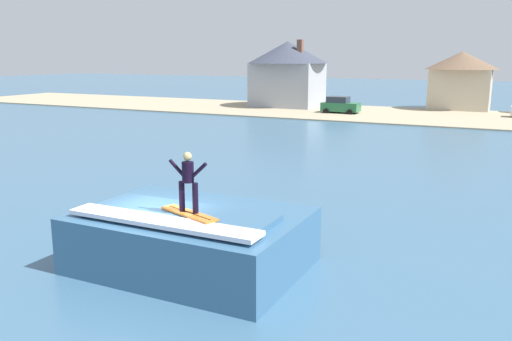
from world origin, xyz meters
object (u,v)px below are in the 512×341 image
Objects in this scene: house_with_chimney at (288,70)px; house_small_cottage at (461,76)px; wave_crest at (191,239)px; surfboard at (189,214)px; surfer at (188,179)px; car_near_shore at (340,105)px.

house_small_cottage is (18.81, 5.37, -0.66)m from house_with_chimney.
surfboard is at bearing -59.26° from wave_crest.
surfboard is 0.22× the size of house_with_chimney.
house_with_chimney reaches higher than surfer.
wave_crest is at bearing 120.49° from surfer.
house_small_cottage reaches higher than surfboard.
surfboard is 0.26× the size of house_small_cottage.
surfer is at bearing 124.48° from surfboard.
surfboard is at bearing -70.27° from house_with_chimney.
house_small_cottage is at bearing 15.94° from house_with_chimney.
house_small_cottage is at bearing 87.52° from wave_crest.
surfer is 50.27m from house_with_chimney.
car_near_shore is 0.49× the size of house_small_cottage.
surfer is 43.78m from car_near_shore.
wave_crest is 1.31m from surfboard.
car_near_shore is at bearing 101.55° from wave_crest.
house_small_cottage reaches higher than car_near_shore.
house_small_cottage is at bearing 88.01° from surfboard.
house_with_chimney is at bearing 109.71° from surfer.
surfboard is 0.96m from surfer.
house_with_chimney is at bearing 150.49° from car_near_shore.
surfer is at bearing -78.12° from car_near_shore.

